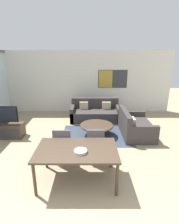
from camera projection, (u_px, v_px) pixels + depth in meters
name	position (u px, v px, depth m)	size (l,w,h in m)	color
ground_plane	(75.00, 208.00, 3.09)	(24.00, 24.00, 0.00)	#9E896B
wall_back	(85.00, 82.00, 8.07)	(8.04, 0.09, 2.80)	silver
area_rug	(97.00, 135.00, 5.91)	(2.31, 1.71, 0.01)	#333D4C
tv_console	(3.00, 130.00, 5.74)	(1.39, 0.48, 0.46)	#423326
television	(0.00, 115.00, 5.58)	(1.18, 0.20, 0.59)	#2D2D33
sofa_main	(95.00, 113.00, 7.31)	(2.00, 0.97, 0.85)	#383333
sofa_side	(134.00, 127.00, 5.90)	(0.97, 1.56, 0.85)	#383333
coffee_table	(97.00, 127.00, 5.83)	(1.09, 1.09, 0.38)	#423326
dining_table	(77.00, 152.00, 3.59)	(1.67, 1.01, 0.76)	#423326
dining_chair_left	(63.00, 143.00, 4.32)	(0.46, 0.46, 0.91)	#4C4C51
dining_chair_centre	(96.00, 143.00, 4.33)	(0.46, 0.46, 0.91)	#4C4C51
fruit_bowl	(81.00, 151.00, 3.42)	(0.26, 0.26, 0.05)	#B7B2A8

